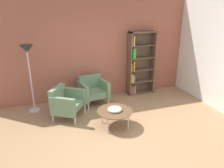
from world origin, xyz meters
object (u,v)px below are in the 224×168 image
object	(u,v)px
decorative_bowl	(115,109)
armchair_by_bookshelf	(66,102)
bookshelf_tall	(139,64)
armchair_spare_guest	(93,90)
coffee_table_low	(115,112)
floor_lamp_torchiere	(28,57)

from	to	relation	value
decorative_bowl	armchair_by_bookshelf	world-z (taller)	armchair_by_bookshelf
bookshelf_tall	armchair_spare_guest	distance (m)	1.62
coffee_table_low	armchair_by_bookshelf	size ratio (longest dim) A/B	0.85
bookshelf_tall	armchair_spare_guest	bearing A→B (deg)	-168.47
decorative_bowl	armchair_spare_guest	size ratio (longest dim) A/B	0.39
bookshelf_tall	coffee_table_low	distance (m)	2.21
coffee_table_low	floor_lamp_torchiere	world-z (taller)	floor_lamp_torchiere
armchair_spare_guest	floor_lamp_torchiere	xyz separation A→B (m)	(-1.58, 0.06, 1.03)
bookshelf_tall	decorative_bowl	distance (m)	2.19
coffee_table_low	floor_lamp_torchiere	distance (m)	2.49
bookshelf_tall	floor_lamp_torchiere	world-z (taller)	bookshelf_tall
armchair_by_bookshelf	floor_lamp_torchiere	size ratio (longest dim) A/B	0.54
bookshelf_tall	armchair_spare_guest	size ratio (longest dim) A/B	2.34
armchair_spare_guest	armchair_by_bookshelf	xyz separation A→B (m)	(-0.82, -0.57, 0.00)
decorative_bowl	floor_lamp_torchiere	xyz separation A→B (m)	(-1.74, 1.42, 1.01)
armchair_by_bookshelf	floor_lamp_torchiere	xyz separation A→B (m)	(-0.76, 0.63, 1.03)
bookshelf_tall	floor_lamp_torchiere	distance (m)	3.14
coffee_table_low	floor_lamp_torchiere	bearing A→B (deg)	140.88
bookshelf_tall	armchair_by_bookshelf	size ratio (longest dim) A/B	2.01
floor_lamp_torchiere	coffee_table_low	bearing A→B (deg)	-39.12
bookshelf_tall	armchair_by_bookshelf	world-z (taller)	bookshelf_tall
coffee_table_low	armchair_by_bookshelf	bearing A→B (deg)	141.21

